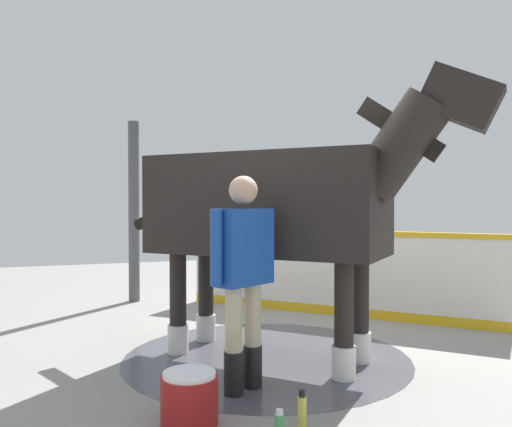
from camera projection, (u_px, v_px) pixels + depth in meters
ground_plane at (280, 350)px, 5.09m from camera, size 16.00×16.00×0.02m
wet_patch at (266, 357)px, 4.83m from camera, size 2.68×2.68×0.00m
barrier_wall at (334, 276)px, 6.65m from camera, size 3.04×2.98×1.10m
roof_post_far at (134, 212)px, 7.56m from camera, size 0.16×0.16×2.64m
horse at (278, 206)px, 4.74m from camera, size 2.67×2.62×2.55m
handler at (243, 267)px, 3.95m from camera, size 0.43×0.59×1.66m
wash_bucket at (189, 398)px, 3.37m from camera, size 0.38×0.38×0.34m
bottle_shampoo at (302, 410)px, 3.33m from camera, size 0.06×0.06×0.24m
bottle_spray at (279, 425)px, 3.16m from camera, size 0.07×0.07×0.18m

